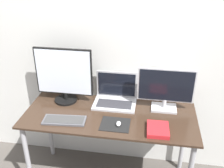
# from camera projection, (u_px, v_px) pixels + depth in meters

# --- Properties ---
(wall_back) EXTENTS (7.00, 0.05, 2.50)m
(wall_back) POSITION_uv_depth(u_px,v_px,m) (116.00, 45.00, 2.33)
(wall_back) COLOR silver
(wall_back) RESTS_ON ground_plane
(desk) EXTENTS (1.46, 0.61, 0.75)m
(desk) POSITION_uv_depth(u_px,v_px,m) (110.00, 124.00, 2.28)
(desk) COLOR #332319
(desk) RESTS_ON ground_plane
(monitor_left) EXTENTS (0.52, 0.21, 0.51)m
(monitor_left) POSITION_uv_depth(u_px,v_px,m) (64.00, 75.00, 2.32)
(monitor_left) COLOR black
(monitor_left) RESTS_ON desk
(monitor_right) EXTENTS (0.48, 0.15, 0.38)m
(monitor_right) POSITION_uv_depth(u_px,v_px,m) (166.00, 89.00, 2.22)
(monitor_right) COLOR #B2B2B7
(monitor_right) RESTS_ON desk
(laptop) EXTENTS (0.38, 0.27, 0.27)m
(laptop) POSITION_uv_depth(u_px,v_px,m) (116.00, 96.00, 2.39)
(laptop) COLOR #ADADB2
(laptop) RESTS_ON desk
(keyboard) EXTENTS (0.36, 0.17, 0.02)m
(keyboard) POSITION_uv_depth(u_px,v_px,m) (64.00, 120.00, 2.14)
(keyboard) COLOR #4C4C51
(keyboard) RESTS_ON desk
(mousepad) EXTENTS (0.23, 0.20, 0.00)m
(mousepad) POSITION_uv_depth(u_px,v_px,m) (115.00, 124.00, 2.10)
(mousepad) COLOR black
(mousepad) RESTS_ON desk
(mouse) EXTENTS (0.04, 0.06, 0.03)m
(mouse) POSITION_uv_depth(u_px,v_px,m) (118.00, 124.00, 2.08)
(mouse) COLOR silver
(mouse) RESTS_ON mousepad
(book) EXTENTS (0.17, 0.20, 0.03)m
(book) POSITION_uv_depth(u_px,v_px,m) (158.00, 129.00, 2.02)
(book) COLOR red
(book) RESTS_ON desk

